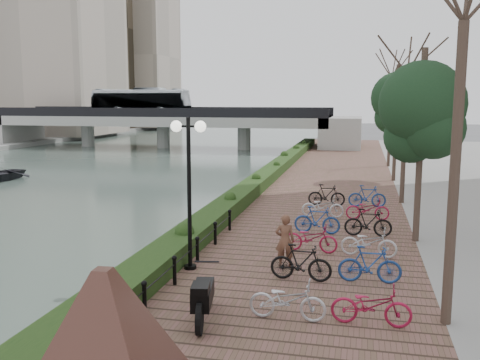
% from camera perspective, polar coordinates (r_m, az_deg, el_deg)
% --- Properties ---
extents(ground, '(220.00, 220.00, 0.00)m').
position_cam_1_polar(ground, '(12.70, -17.97, -16.68)').
color(ground, '#59595B').
rests_on(ground, ground).
extents(river_water, '(30.00, 130.00, 0.02)m').
position_cam_1_polar(river_water, '(41.02, -18.19, 0.77)').
color(river_water, '#4C6058').
rests_on(river_water, ground).
extents(promenade, '(8.00, 75.00, 0.50)m').
position_cam_1_polar(promenade, '(27.83, 8.37, -1.96)').
color(promenade, brown).
rests_on(promenade, ground).
extents(hedge, '(1.10, 56.00, 0.60)m').
position_cam_1_polar(hedge, '(30.62, 2.41, 0.14)').
color(hedge, '#183513').
rests_on(hedge, promenade).
extents(chain_fence, '(0.10, 14.10, 0.70)m').
position_cam_1_polar(chain_fence, '(13.45, -8.46, -10.96)').
color(chain_fence, black).
rests_on(chain_fence, promenade).
extents(lamppost, '(1.02, 0.32, 4.34)m').
position_cam_1_polar(lamppost, '(14.99, -5.49, 2.21)').
color(lamppost, black).
rests_on(lamppost, promenade).
extents(motorcycle, '(0.89, 1.90, 1.14)m').
position_cam_1_polar(motorcycle, '(12.04, -3.93, -12.16)').
color(motorcycle, black).
rests_on(motorcycle, promenade).
extents(pedestrian, '(0.61, 0.45, 1.55)m').
position_cam_1_polar(pedestrian, '(15.66, 4.81, -6.43)').
color(pedestrian, brown).
rests_on(pedestrian, promenade).
extents(bicycle_parking, '(2.40, 14.69, 1.00)m').
position_cam_1_polar(bicycle_parking, '(18.27, 10.71, -5.33)').
color(bicycle_parking, silver).
rests_on(bicycle_parking, promenade).
extents(street_trees, '(3.20, 37.12, 6.80)m').
position_cam_1_polar(street_trees, '(22.60, 17.75, 4.05)').
color(street_trees, '#3B2D23').
rests_on(street_trees, promenade).
extents(bridge, '(36.00, 10.77, 6.50)m').
position_cam_1_polar(bridge, '(58.91, -8.70, 6.67)').
color(bridge, '#A4A49F').
rests_on(bridge, ground).
extents(far_buildings, '(35.00, 38.00, 38.00)m').
position_cam_1_polar(far_buildings, '(90.14, -19.94, 15.05)').
color(far_buildings, '#AEA091').
rests_on(far_buildings, far_bank).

